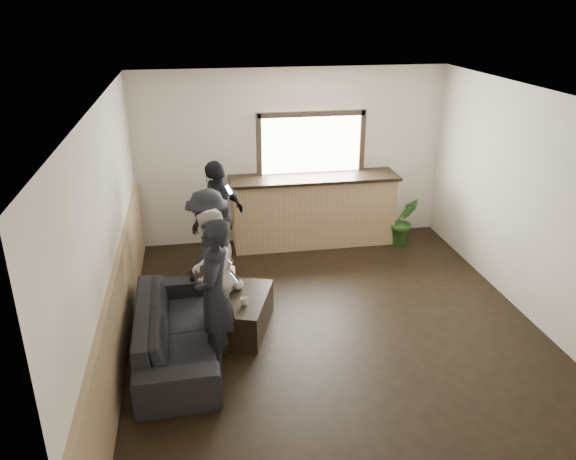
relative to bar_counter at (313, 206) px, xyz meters
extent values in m
cube|color=black|center=(-0.30, -2.70, -0.64)|extent=(5.00, 6.00, 0.01)
cube|color=silver|center=(-0.30, -2.70, 2.16)|extent=(5.00, 6.00, 0.01)
cube|color=silver|center=(-0.30, 0.30, 0.76)|extent=(5.00, 0.01, 2.80)
cube|color=silver|center=(-0.30, -5.70, 0.76)|extent=(5.00, 0.01, 2.80)
cube|color=silver|center=(-2.80, -2.70, 0.76)|extent=(0.01, 6.00, 2.80)
cube|color=silver|center=(2.20, -2.70, 0.76)|extent=(0.01, 6.00, 2.80)
cube|color=#9E8059|center=(-2.77, -2.70, -0.09)|extent=(0.06, 5.90, 1.10)
cube|color=tan|center=(0.00, -0.02, -0.09)|extent=(2.60, 0.60, 1.10)
cube|color=black|center=(0.00, -0.02, 0.48)|extent=(2.70, 0.68, 0.05)
cube|color=white|center=(0.00, 0.26, 0.96)|extent=(1.60, 0.06, 0.90)
cube|color=#3F3326|center=(0.00, 0.23, 1.45)|extent=(1.72, 0.08, 0.08)
cube|color=#3F3326|center=(-0.84, 0.23, 0.96)|extent=(0.08, 0.08, 1.06)
cube|color=#3F3326|center=(0.84, 0.23, 0.96)|extent=(0.08, 0.08, 1.06)
imported|color=black|center=(-2.19, -2.83, -0.32)|extent=(0.90, 2.20, 0.64)
cube|color=black|center=(-1.39, -2.45, -0.42)|extent=(0.85, 1.12, 0.44)
imported|color=silver|center=(-1.43, -2.22, -0.15)|extent=(0.18, 0.18, 0.10)
imported|color=silver|center=(-1.39, -2.62, -0.15)|extent=(0.10, 0.10, 0.09)
imported|color=#2D6623|center=(1.45, -0.30, -0.24)|extent=(0.45, 0.36, 0.80)
imported|color=black|center=(-1.74, -3.06, 0.21)|extent=(0.51, 0.68, 1.70)
cube|color=black|center=(-1.52, -3.10, 0.43)|extent=(0.10, 0.09, 0.12)
cube|color=silver|center=(-1.52, -3.10, 0.43)|extent=(0.09, 0.08, 0.11)
imported|color=beige|center=(-1.74, -2.33, 0.12)|extent=(0.79, 0.89, 1.53)
cube|color=black|center=(-1.53, -2.41, 0.31)|extent=(0.11, 0.10, 0.12)
cube|color=silver|center=(-1.53, -2.41, 0.32)|extent=(0.09, 0.09, 0.11)
imported|color=black|center=(-1.74, -1.59, 0.13)|extent=(0.96, 1.14, 1.54)
cube|color=black|center=(-1.54, -1.69, 0.39)|extent=(0.11, 0.11, 0.12)
cube|color=silver|center=(-1.54, -1.70, 0.39)|extent=(0.10, 0.09, 0.11)
imported|color=black|center=(-1.57, -0.87, 0.22)|extent=(1.01, 1.00, 1.71)
cube|color=black|center=(-1.42, -1.02, 0.69)|extent=(0.12, 0.12, 0.12)
cube|color=silver|center=(-1.42, -1.03, 0.70)|extent=(0.10, 0.10, 0.11)
camera|label=1|loc=(-1.87, -8.36, 3.13)|focal=35.00mm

